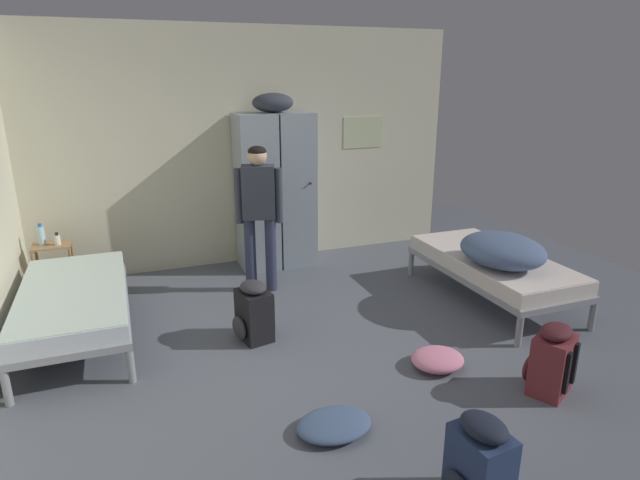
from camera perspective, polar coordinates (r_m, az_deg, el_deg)
The scene contains 15 objects.
ground_plane at distance 4.59m, azimuth 1.20°, elevation -12.31°, with size 8.37×8.37×0.00m, color #565B66.
room_backdrop at distance 5.09m, azimuth -18.29°, elevation 6.76°, with size 5.24×5.29×2.82m.
locker_bank at distance 6.40m, azimuth -4.86°, elevation 5.62°, with size 0.90×0.55×2.07m.
shelf_unit at distance 6.29m, azimuth -26.68°, elevation -2.37°, with size 0.38×0.30×0.57m.
bed_right at distance 5.78m, azimuth 18.12°, elevation -2.60°, with size 0.90×1.90×0.49m.
bed_left_rear at distance 5.17m, azimuth -25.00°, elevation -5.81°, with size 0.90×1.90×0.49m.
bedding_heap at distance 5.45m, azimuth 19.03°, elevation -1.02°, with size 0.75×0.89×0.30m.
person_traveler at distance 5.61m, azimuth -6.58°, elevation 3.68°, with size 0.48×0.29×1.58m.
water_bottle at distance 6.22m, azimuth -27.80°, elevation 0.46°, with size 0.07×0.07×0.23m.
lotion_bottle at distance 6.16m, azimuth -26.42°, elevation 0.05°, with size 0.06×0.06×0.13m.
backpack_black at distance 4.77m, azimuth -7.21°, elevation -7.75°, with size 0.38×0.36×0.55m.
backpack_navy at distance 3.23m, azimuth 16.70°, elevation -22.16°, with size 0.36×0.34×0.55m.
backpack_maroon at distance 4.35m, azimuth 23.59°, elevation -11.81°, with size 0.40×0.41×0.55m.
clothes_pile_pink at distance 4.50m, azimuth 12.53°, elevation -12.43°, with size 0.43×0.39×0.14m.
clothes_pile_denim at distance 3.73m, azimuth 1.54°, elevation -19.25°, with size 0.51×0.39×0.11m.
Camera 1 is at (-1.51, -3.68, 2.29)m, focal length 29.73 mm.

